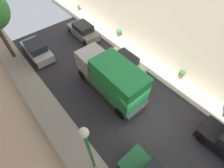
{
  "coord_description": "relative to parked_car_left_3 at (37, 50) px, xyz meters",
  "views": [
    {
      "loc": [
        -5.41,
        -3.11,
        11.37
      ],
      "look_at": [
        0.31,
        3.62,
        0.5
      ],
      "focal_mm": 26.48,
      "sensor_mm": 36.0,
      "label": 1
    }
  ],
  "objects": [
    {
      "name": "potted_plant_0",
      "position": [
        8.38,
        -11.26,
        -0.06
      ],
      "size": [
        0.52,
        0.52,
        0.89
      ],
      "color": "brown",
      "rests_on": "sidewalk_right"
    },
    {
      "name": "parked_car_right_3",
      "position": [
        5.4,
        -0.21,
        0.0
      ],
      "size": [
        1.78,
        4.2,
        1.57
      ],
      "color": "gray",
      "rests_on": "ground"
    },
    {
      "name": "delivery_truck",
      "position": [
        2.7,
        -8.35,
        1.07
      ],
      "size": [
        2.26,
        6.6,
        3.38
      ],
      "color": "#4C4C51",
      "rests_on": "ground"
    },
    {
      "name": "parked_car_left_3",
      "position": [
        0.0,
        0.0,
        0.0
      ],
      "size": [
        1.78,
        4.2,
        1.57
      ],
      "color": "silver",
      "rests_on": "ground"
    },
    {
      "name": "potted_plant_1",
      "position": [
        8.37,
        -2.89,
        -0.08
      ],
      "size": [
        0.58,
        0.58,
        0.86
      ],
      "color": "slate",
      "rests_on": "sidewalk_right"
    },
    {
      "name": "parked_car_right_2",
      "position": [
        5.4,
        -6.98,
        0.0
      ],
      "size": [
        1.78,
        4.2,
        1.57
      ],
      "color": "white",
      "rests_on": "ground"
    },
    {
      "name": "lamp_post",
      "position": [
        -1.9,
        -12.14,
        2.95
      ],
      "size": [
        0.44,
        0.44,
        5.33
      ],
      "color": "#26723F",
      "rests_on": "sidewalk_left"
    },
    {
      "name": "potted_plant_2",
      "position": [
        8.24,
        5.11,
        -0.19
      ],
      "size": [
        0.38,
        0.38,
        0.71
      ],
      "color": "brown",
      "rests_on": "sidewalk_right"
    },
    {
      "name": "sidewalk_right",
      "position": [
        7.7,
        -11.68,
        -0.64
      ],
      "size": [
        2.0,
        44.0,
        0.15
      ],
      "primitive_type": "cube",
      "color": "#A8A399",
      "rests_on": "ground"
    },
    {
      "name": "sidewalk_left",
      "position": [
        -2.3,
        -11.68,
        -0.64
      ],
      "size": [
        2.0,
        44.0,
        0.15
      ],
      "primitive_type": "cube",
      "color": "#A8A399",
      "rests_on": "ground"
    },
    {
      "name": "ground",
      "position": [
        2.7,
        -11.68,
        -0.72
      ],
      "size": [
        32.0,
        32.0,
        0.0
      ],
      "primitive_type": "plane",
      "color": "#2D2D33"
    }
  ]
}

